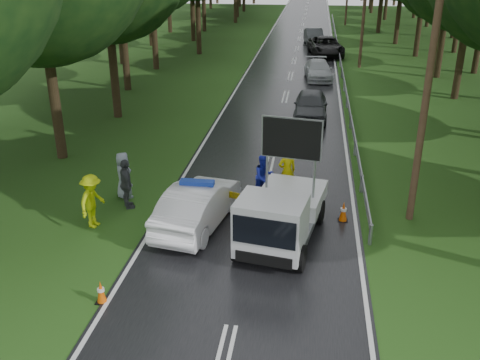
% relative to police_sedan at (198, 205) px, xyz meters
% --- Properties ---
extents(ground, '(160.00, 160.00, 0.00)m').
position_rel_police_sedan_xyz_m(ground, '(1.88, -0.51, -0.75)').
color(ground, '#203F12').
rests_on(ground, ground).
extents(road, '(7.00, 140.00, 0.02)m').
position_rel_police_sedan_xyz_m(road, '(1.88, 29.49, -0.74)').
color(road, black).
rests_on(road, ground).
extents(guardrail, '(0.12, 60.06, 0.70)m').
position_rel_police_sedan_xyz_m(guardrail, '(5.58, 29.16, -0.20)').
color(guardrail, gray).
rests_on(guardrail, ground).
extents(utility_pole_near, '(1.40, 0.24, 10.00)m').
position_rel_police_sedan_xyz_m(utility_pole_near, '(7.08, 1.49, 4.32)').
color(utility_pole_near, '#442F1F').
rests_on(utility_pole_near, ground).
extents(utility_pole_mid, '(1.40, 0.24, 10.00)m').
position_rel_police_sedan_xyz_m(utility_pole_mid, '(7.08, 27.49, 4.32)').
color(utility_pole_mid, '#442F1F').
rests_on(utility_pole_mid, ground).
extents(police_sedan, '(2.33, 4.72, 1.64)m').
position_rel_police_sedan_xyz_m(police_sedan, '(0.00, 0.00, 0.00)').
color(police_sedan, white).
rests_on(police_sedan, ground).
extents(work_truck, '(2.81, 4.94, 3.72)m').
position_rel_police_sedan_xyz_m(work_truck, '(2.77, -0.84, 0.26)').
color(work_truck, gray).
rests_on(work_truck, ground).
extents(barrier, '(2.21, 0.86, 0.97)m').
position_rel_police_sedan_xyz_m(barrier, '(1.08, 0.71, -0.02)').
color(barrier, '#EEFF0D').
rests_on(barrier, ground).
extents(officer, '(0.88, 0.80, 2.02)m').
position_rel_police_sedan_xyz_m(officer, '(2.78, 2.69, 0.26)').
color(officer, '#D6C90B').
rests_on(officer, ground).
extents(civilian, '(1.03, 1.00, 1.68)m').
position_rel_police_sedan_xyz_m(civilian, '(1.94, 2.49, 0.09)').
color(civilian, '#1C26B7').
rests_on(civilian, ground).
extents(bystander_left, '(0.90, 1.30, 1.85)m').
position_rel_police_sedan_xyz_m(bystander_left, '(-3.42, -0.51, 0.17)').
color(bystander_left, '#BBD60B').
rests_on(bystander_left, ground).
extents(bystander_mid, '(0.94, 1.15, 1.83)m').
position_rel_police_sedan_xyz_m(bystander_mid, '(-2.78, 0.99, 0.17)').
color(bystander_mid, '#3B3E42').
rests_on(bystander_mid, ground).
extents(bystander_right, '(1.01, 1.02, 1.77)m').
position_rel_police_sedan_xyz_m(bystander_right, '(-3.16, 1.79, 0.14)').
color(bystander_right, gray).
rests_on(bystander_right, ground).
extents(queue_car_first, '(1.81, 4.43, 1.50)m').
position_rel_police_sedan_xyz_m(queue_car_first, '(3.48, 13.00, 0.00)').
color(queue_car_first, '#393C3F').
rests_on(queue_car_first, ground).
extents(queue_car_second, '(2.26, 4.62, 1.29)m').
position_rel_police_sedan_xyz_m(queue_car_second, '(3.88, 22.91, -0.10)').
color(queue_car_second, '#AEB2B7').
rests_on(queue_car_second, ground).
extents(queue_car_third, '(3.41, 6.03, 1.59)m').
position_rel_police_sedan_xyz_m(queue_car_third, '(4.48, 32.30, 0.05)').
color(queue_car_third, black).
rests_on(queue_car_third, ground).
extents(queue_car_fourth, '(2.17, 4.69, 1.49)m').
position_rel_police_sedan_xyz_m(queue_car_fourth, '(3.39, 38.30, -0.00)').
color(queue_car_fourth, '#3C4043').
rests_on(queue_car_fourth, ground).
extents(cone_near_left, '(0.30, 0.30, 0.64)m').
position_rel_police_sedan_xyz_m(cone_near_left, '(-1.62, -4.51, -0.44)').
color(cone_near_left, black).
rests_on(cone_near_left, ground).
extents(cone_center, '(0.37, 0.37, 0.79)m').
position_rel_police_sedan_xyz_m(cone_center, '(1.29, -0.13, -0.36)').
color(cone_center, black).
rests_on(cone_center, ground).
extents(cone_far, '(0.37, 0.37, 0.79)m').
position_rel_police_sedan_xyz_m(cone_far, '(1.68, 4.49, -0.37)').
color(cone_far, black).
rests_on(cone_far, ground).
extents(cone_left_mid, '(0.38, 0.38, 0.80)m').
position_rel_police_sedan_xyz_m(cone_left_mid, '(-0.50, 0.85, -0.36)').
color(cone_left_mid, black).
rests_on(cone_left_mid, ground).
extents(cone_right, '(0.34, 0.34, 0.72)m').
position_rel_police_sedan_xyz_m(cone_right, '(4.80, 0.99, -0.40)').
color(cone_right, black).
rests_on(cone_right, ground).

